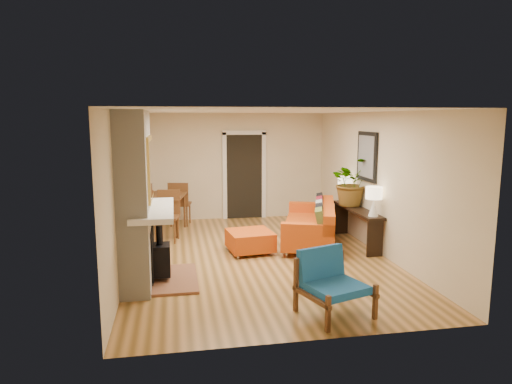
# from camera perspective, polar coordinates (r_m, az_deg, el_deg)

# --- Properties ---
(room_shell) EXTENTS (6.50, 6.50, 6.50)m
(room_shell) POSITION_cam_1_polar(r_m,az_deg,el_deg) (10.79, 0.85, 2.62)
(room_shell) COLOR #BE8749
(room_shell) RESTS_ON ground
(fireplace) EXTENTS (1.09, 1.68, 2.60)m
(fireplace) POSITION_cam_1_polar(r_m,az_deg,el_deg) (7.01, -14.50, -1.30)
(fireplace) COLOR white
(fireplace) RESTS_ON ground
(sofa) EXTENTS (1.62, 2.42, 0.88)m
(sofa) POSITION_cam_1_polar(r_m,az_deg,el_deg) (9.19, 7.22, -4.04)
(sofa) COLOR silver
(sofa) RESTS_ON ground
(ottoman) EXTENTS (0.88, 0.88, 0.40)m
(ottoman) POSITION_cam_1_polar(r_m,az_deg,el_deg) (8.56, -0.74, -6.03)
(ottoman) COLOR silver
(ottoman) RESTS_ON ground
(blue_chair) EXTENTS (0.99, 0.98, 0.82)m
(blue_chair) POSITION_cam_1_polar(r_m,az_deg,el_deg) (6.03, 9.21, -10.69)
(blue_chair) COLOR brown
(blue_chair) RESTS_ON ground
(dining_table) EXTENTS (1.07, 1.95, 1.03)m
(dining_table) POSITION_cam_1_polar(r_m,az_deg,el_deg) (10.09, -10.70, -1.27)
(dining_table) COLOR brown
(dining_table) RESTS_ON ground
(console_table) EXTENTS (0.34, 1.85, 0.72)m
(console_table) POSITION_cam_1_polar(r_m,az_deg,el_deg) (9.23, 12.51, -2.92)
(console_table) COLOR black
(console_table) RESTS_ON ground
(lamp_near) EXTENTS (0.30, 0.30, 0.54)m
(lamp_near) POSITION_cam_1_polar(r_m,az_deg,el_deg) (8.48, 14.51, -0.71)
(lamp_near) COLOR white
(lamp_near) RESTS_ON console_table
(lamp_far) EXTENTS (0.30, 0.30, 0.54)m
(lamp_far) POSITION_cam_1_polar(r_m,az_deg,el_deg) (9.77, 11.05, 0.70)
(lamp_far) COLOR white
(lamp_far) RESTS_ON console_table
(houseplant) EXTENTS (1.03, 0.94, 0.99)m
(houseplant) POSITION_cam_1_polar(r_m,az_deg,el_deg) (9.39, 11.87, 1.29)
(houseplant) COLOR #1E5919
(houseplant) RESTS_ON console_table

